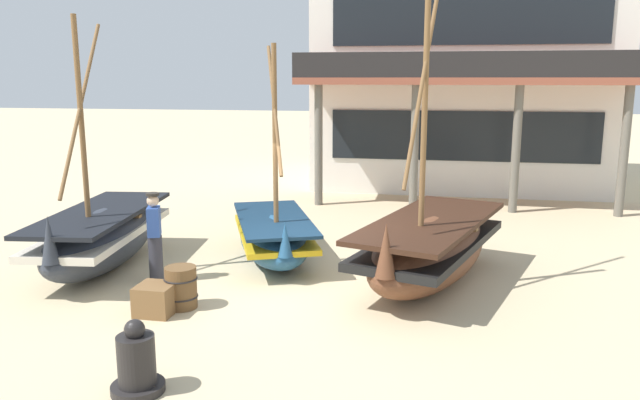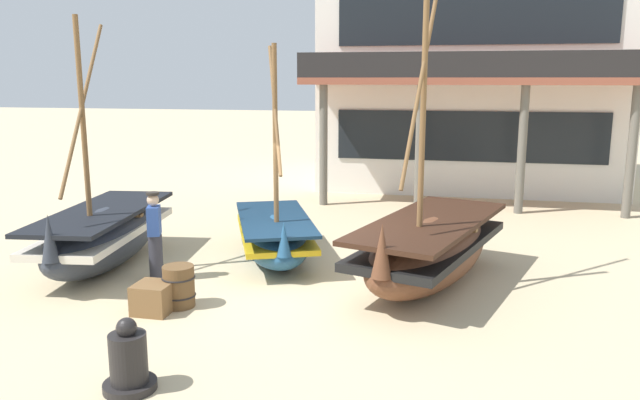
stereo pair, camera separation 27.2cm
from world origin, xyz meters
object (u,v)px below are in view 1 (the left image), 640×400
Objects in this scene: fishing_boat_far_right at (274,236)px; capstan_winch at (137,364)px; cargo_crate at (156,299)px; wooden_barrel at (181,287)px; fishing_boat_near_left at (430,248)px; harbor_building_main at (461,79)px; fishing_boat_centre_large at (101,236)px; fisherman_by_hull at (155,238)px.

fishing_boat_far_right is 4.75× the size of capstan_winch.
cargo_crate is (-1.08, -3.28, -0.28)m from fishing_boat_far_right.
fishing_boat_near_left is at bearing 26.96° from wooden_barrel.
harbor_building_main reaches higher than fishing_boat_far_right.
fishing_boat_near_left is at bearing 28.91° from cargo_crate.
fishing_boat_centre_large is 3.03m from cargo_crate.
fishing_boat_far_right is at bearing 71.69° from cargo_crate.
fishing_boat_near_left reaches higher than fishing_boat_far_right.
cargo_crate is (-4.30, -2.37, -0.44)m from fishing_boat_near_left.
fishing_boat_far_right is at bearing 74.88° from wooden_barrel.
fishing_boat_near_left is at bearing -15.73° from fishing_boat_far_right.
wooden_barrel is at bearing -105.12° from fishing_boat_far_right.
fishing_boat_near_left reaches higher than cargo_crate.
fishing_boat_far_right is 2.54m from fisherman_by_hull.
harbor_building_main reaches higher than cargo_crate.
harbor_building_main reaches higher than capstan_winch.
fishing_boat_centre_large is 5.43m from capstan_winch.
fisherman_by_hull is at bearing 130.38° from wooden_barrel.
fishing_boat_centre_large is at bearing 158.12° from fisherman_by_hull.
fisherman_by_hull reaches higher than capstan_winch.
cargo_crate is 0.06× the size of harbor_building_main.
fishing_boat_near_left is 6.45m from fishing_boat_centre_large.
cargo_crate is at bearing -44.30° from fishing_boat_centre_large.
harbor_building_main reaches higher than fisherman_by_hull.
fishing_boat_centre_large is 1.11× the size of fishing_boat_far_right.
fishing_boat_far_right is (3.23, 1.18, -0.13)m from fishing_boat_centre_large.
harbor_building_main is at bearing 70.48° from cargo_crate.
fisherman_by_hull is at bearing -135.81° from fishing_boat_far_right.
fishing_boat_near_left reaches higher than wooden_barrel.
harbor_building_main reaches higher than fishing_boat_centre_large.
capstan_winch is 17.68m from harbor_building_main.
harbor_building_main is at bearing 70.13° from fishing_boat_far_right.
fishing_boat_centre_large is 14.65m from harbor_building_main.
wooden_barrel is (-0.61, 2.73, -0.01)m from capstan_winch.
fishing_boat_centre_large is (-6.44, -0.28, -0.03)m from fishing_boat_near_left.
cargo_crate is at bearing -109.52° from harbor_building_main.
capstan_winch is at bearing -125.45° from fishing_boat_near_left.
wooden_barrel is (2.44, -1.76, -0.30)m from fishing_boat_centre_large.
fishing_boat_near_left reaches higher than fisherman_by_hull.
fishing_boat_centre_large reaches higher than fishing_boat_far_right.
cargo_crate is (0.72, -1.52, -0.59)m from fisherman_by_hull.
fishing_boat_centre_large is 0.48× the size of harbor_building_main.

